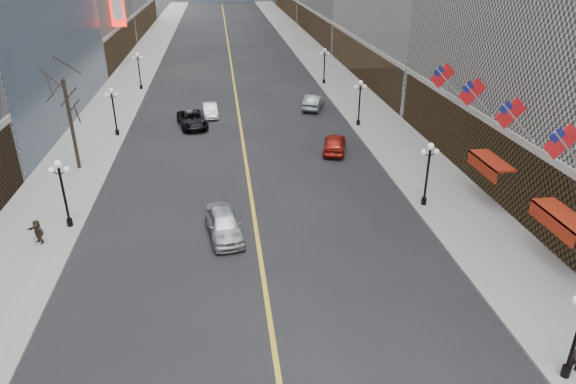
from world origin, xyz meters
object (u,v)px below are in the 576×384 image
object	(u,v)px
streetlamp_east_3	(324,62)
streetlamp_west_2	(113,107)
streetlamp_east_1	(428,168)
car_nb_near	(224,224)
streetlamp_west_1	(62,187)
car_nb_mid	(210,110)
car_nb_far	(192,120)
streetlamp_east_2	(360,98)
streetlamp_west_3	(139,67)
car_sb_mid	(335,143)
car_sb_far	(313,101)

from	to	relation	value
streetlamp_east_3	streetlamp_west_2	size ratio (longest dim) A/B	1.00
streetlamp_east_1	car_nb_near	size ratio (longest dim) A/B	0.92
streetlamp_west_1	car_nb_mid	size ratio (longest dim) A/B	1.10
car_nb_far	streetlamp_east_2	bearing A→B (deg)	-18.86
car_nb_near	streetlamp_west_1	bearing A→B (deg)	158.47
streetlamp_east_2	car_nb_mid	distance (m)	15.94
streetlamp_west_1	car_nb_far	world-z (taller)	streetlamp_west_1
streetlamp_east_1	car_nb_mid	xyz separation A→B (m)	(-14.82, 23.44, -2.22)
streetlamp_west_1	car_nb_near	world-z (taller)	streetlamp_west_1
streetlamp_east_3	car_nb_near	distance (m)	40.78
streetlamp_east_2	streetlamp_west_3	bearing A→B (deg)	142.67
car_sb_mid	car_sb_far	distance (m)	13.63
car_nb_mid	streetlamp_west_3	bearing A→B (deg)	120.76
streetlamp_west_3	car_nb_far	bearing A→B (deg)	-66.22
streetlamp_east_2	streetlamp_west_2	bearing A→B (deg)	180.00
streetlamp_west_1	streetlamp_west_2	xyz separation A→B (m)	(0.00, 18.00, 0.00)
car_sb_mid	car_sb_far	world-z (taller)	car_sb_far
streetlamp_west_3	streetlamp_west_2	bearing A→B (deg)	-90.00
streetlamp_west_3	streetlamp_east_2	bearing A→B (deg)	-37.33
car_nb_mid	car_sb_mid	size ratio (longest dim) A/B	0.87
streetlamp_east_1	streetlamp_west_1	distance (m)	23.60
streetlamp_east_1	streetlamp_east_2	bearing A→B (deg)	90.00
streetlamp_east_1	car_nb_mid	size ratio (longest dim) A/B	1.10
streetlamp_east_2	car_nb_far	size ratio (longest dim) A/B	0.83
car_sb_mid	streetlamp_east_3	bearing A→B (deg)	-83.45
streetlamp_west_2	car_sb_mid	size ratio (longest dim) A/B	0.96
streetlamp_west_3	car_sb_mid	xyz separation A→B (m)	(19.70, -24.73, -2.10)
car_nb_near	car_sb_far	distance (m)	29.14
car_nb_far	streetlamp_west_2	bearing A→B (deg)	-175.76
streetlamp_west_3	car_sb_far	distance (m)	23.16
streetlamp_west_2	car_nb_mid	bearing A→B (deg)	31.77
streetlamp_east_1	car_sb_mid	world-z (taller)	streetlamp_east_1
car_nb_far	car_nb_mid	bearing A→B (deg)	50.97
car_sb_far	car_nb_near	bearing A→B (deg)	88.30
car_nb_far	car_sb_mid	size ratio (longest dim) A/B	1.16
streetlamp_east_2	car_nb_far	xyz separation A→B (m)	(-16.56, 2.03, -2.14)
streetlamp_west_2	car_sb_mid	world-z (taller)	streetlamp_west_2
car_nb_near	car_sb_far	xyz separation A→B (m)	(10.42, 27.21, -0.02)
car_nb_mid	car_nb_far	xyz separation A→B (m)	(-1.75, -3.41, 0.08)
streetlamp_east_3	car_sb_mid	size ratio (longest dim) A/B	0.96
streetlamp_east_1	streetlamp_west_3	distance (m)	43.05
car_nb_near	car_sb_mid	xyz separation A→B (m)	(9.90, 13.59, -0.04)
streetlamp_west_3	streetlamp_east_3	bearing A→B (deg)	0.00
car_nb_far	car_sb_far	size ratio (longest dim) A/B	1.10
streetlamp_east_1	car_sb_mid	xyz separation A→B (m)	(-3.90, 11.27, -2.10)
car_nb_near	car_nb_mid	xyz separation A→B (m)	(-1.02, 25.76, -0.16)
streetlamp_west_3	streetlamp_west_1	bearing A→B (deg)	-90.00
streetlamp_west_1	car_nb_far	xyz separation A→B (m)	(7.04, 20.03, -2.14)
streetlamp_east_2	streetlamp_east_3	size ratio (longest dim) A/B	1.00
streetlamp_east_2	car_nb_near	bearing A→B (deg)	-124.19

